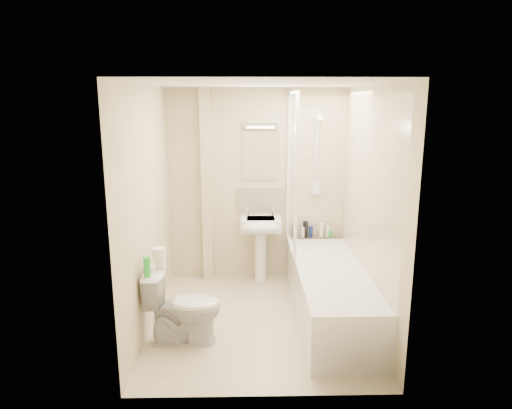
{
  "coord_description": "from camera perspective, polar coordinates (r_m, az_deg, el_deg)",
  "views": [
    {
      "loc": [
        -0.12,
        -4.37,
        2.25
      ],
      "look_at": [
        -0.02,
        0.2,
        1.2
      ],
      "focal_mm": 32.0,
      "sensor_mm": 36.0,
      "label": 1
    }
  ],
  "objects": [
    {
      "name": "ceiling",
      "position": [
        4.38,
        0.39,
        14.88
      ],
      "size": [
        2.2,
        2.5,
        0.02
      ],
      "primitive_type": "cube",
      "color": "white",
      "rests_on": "wall_back"
    },
    {
      "name": "tile_right",
      "position": [
        4.64,
        13.93,
        2.29
      ],
      "size": [
        0.01,
        2.1,
        1.75
      ],
      "primitive_type": "cube",
      "color": "beige",
      "rests_on": "wall_right"
    },
    {
      "name": "shower_screen",
      "position": [
        5.26,
        4.51,
        4.14
      ],
      "size": [
        0.04,
        0.92,
        1.8
      ],
      "color": "white",
      "rests_on": "bathtub"
    },
    {
      "name": "toilet_roll_lower",
      "position": [
        4.4,
        -11.86,
        -7.15
      ],
      "size": [
        0.1,
        0.1,
        0.1
      ],
      "primitive_type": "cylinder",
      "color": "white",
      "rests_on": "toilet"
    },
    {
      "name": "strip_light",
      "position": [
        5.6,
        0.57,
        9.86
      ],
      "size": [
        0.42,
        0.07,
        0.07
      ],
      "primitive_type": "cube",
      "color": "silver",
      "rests_on": "wall_back"
    },
    {
      "name": "tile_back",
      "position": [
        5.74,
        7.57,
        4.55
      ],
      "size": [
        0.7,
        0.01,
        1.75
      ],
      "primitive_type": "cube",
      "color": "beige",
      "rests_on": "wall_back"
    },
    {
      "name": "mirror",
      "position": [
        5.65,
        0.55,
        6.12
      ],
      "size": [
        0.46,
        0.01,
        0.6
      ],
      "primitive_type": "cube",
      "color": "white",
      "rests_on": "wall_back"
    },
    {
      "name": "bathtub",
      "position": [
        4.9,
        9.31,
        -10.86
      ],
      "size": [
        0.7,
        2.1,
        0.55
      ],
      "color": "white",
      "rests_on": "ground"
    },
    {
      "name": "bottle_blue",
      "position": [
        5.82,
        6.83,
        -3.38
      ],
      "size": [
        0.06,
        0.06,
        0.15
      ],
      "primitive_type": "cylinder",
      "color": "navy",
      "rests_on": "bathtub"
    },
    {
      "name": "floor",
      "position": [
        4.92,
        0.35,
        -14.29
      ],
      "size": [
        2.5,
        2.5,
        0.0
      ],
      "primitive_type": "plane",
      "color": "beige",
      "rests_on": "ground"
    },
    {
      "name": "bottle_black_b",
      "position": [
        5.81,
        6.2,
        -3.09
      ],
      "size": [
        0.06,
        0.06,
        0.21
      ],
      "primitive_type": "cylinder",
      "color": "black",
      "rests_on": "bathtub"
    },
    {
      "name": "shower_fixture",
      "position": [
        5.68,
        7.66,
        5.69
      ],
      "size": [
        0.1,
        0.16,
        0.99
      ],
      "color": "white",
      "rests_on": "wall_back"
    },
    {
      "name": "bottle_green",
      "position": [
        5.87,
        9.13,
        -3.62
      ],
      "size": [
        0.06,
        0.06,
        0.09
      ],
      "primitive_type": "cylinder",
      "color": "green",
      "rests_on": "bathtub"
    },
    {
      "name": "pedestal_sink",
      "position": [
        5.62,
        0.6,
        -3.45
      ],
      "size": [
        0.49,
        0.46,
        0.95
      ],
      "color": "white",
      "rests_on": "ground"
    },
    {
      "name": "bottle_white_b",
      "position": [
        5.86,
        8.97,
        -3.31
      ],
      "size": [
        0.05,
        0.05,
        0.16
      ],
      "primitive_type": "cylinder",
      "color": "silver",
      "rests_on": "bathtub"
    },
    {
      "name": "wall_left",
      "position": [
        4.6,
        -13.45,
        -0.63
      ],
      "size": [
        0.02,
        2.5,
        2.4
      ],
      "primitive_type": "cube",
      "color": "beige",
      "rests_on": "ground"
    },
    {
      "name": "wall_right",
      "position": [
        4.66,
        14.02,
        -0.5
      ],
      "size": [
        0.02,
        2.5,
        2.4
      ],
      "primitive_type": "cube",
      "color": "beige",
      "rests_on": "ground"
    },
    {
      "name": "bottle_black_a",
      "position": [
        5.8,
        4.83,
        -3.32
      ],
      "size": [
        0.06,
        0.06,
        0.17
      ],
      "primitive_type": "cylinder",
      "color": "black",
      "rests_on": "bathtub"
    },
    {
      "name": "wall_back",
      "position": [
        5.72,
        0.04,
        2.36
      ],
      "size": [
        2.2,
        0.02,
        2.4
      ],
      "primitive_type": "cube",
      "color": "beige",
      "rests_on": "ground"
    },
    {
      "name": "green_bottle",
      "position": [
        4.21,
        -13.46,
        -7.58
      ],
      "size": [
        0.06,
        0.06,
        0.18
      ],
      "primitive_type": "cylinder",
      "color": "green",
      "rests_on": "toilet"
    },
    {
      "name": "toilet",
      "position": [
        4.45,
        -9.05,
        -12.47
      ],
      "size": [
        0.42,
        0.71,
        0.71
      ],
      "primitive_type": "imported",
      "rotation": [
        0.0,
        0.0,
        1.56
      ],
      "color": "white",
      "rests_on": "ground"
    },
    {
      "name": "pipe_boxing",
      "position": [
        5.68,
        -6.22,
        2.21
      ],
      "size": [
        0.12,
        0.12,
        2.4
      ],
      "primitive_type": "cube",
      "color": "beige",
      "rests_on": "ground"
    },
    {
      "name": "splashback",
      "position": [
        5.75,
        0.54,
        0.67
      ],
      "size": [
        0.6,
        0.02,
        0.3
      ],
      "primitive_type": "cube",
      "color": "beige",
      "rests_on": "wall_back"
    },
    {
      "name": "bottle_cream",
      "position": [
        5.84,
        8.18,
        -3.22
      ],
      "size": [
        0.05,
        0.05,
        0.18
      ],
      "primitive_type": "cylinder",
      "color": "#F8EABF",
      "rests_on": "bathtub"
    },
    {
      "name": "bottle_white_a",
      "position": [
        5.81,
        5.94,
        -3.44
      ],
      "size": [
        0.05,
        0.05,
        0.14
      ],
      "primitive_type": "cylinder",
      "color": "white",
      "rests_on": "bathtub"
    },
    {
      "name": "toilet_roll_upper",
      "position": [
        4.35,
        -12.05,
        -5.98
      ],
      "size": [
        0.12,
        0.12,
        0.1
      ],
      "primitive_type": "cylinder",
      "color": "white",
      "rests_on": "toilet_roll_lower"
    }
  ]
}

